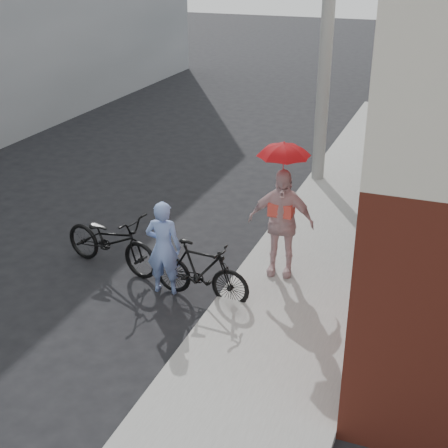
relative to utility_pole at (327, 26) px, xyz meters
The scene contains 11 objects.
ground 7.03m from the utility_pole, 100.39° to the right, with size 80.00×80.00×0.00m, color black.
sidewalk 5.37m from the utility_pole, 75.96° to the right, with size 2.20×24.00×0.12m, color gray.
curb 5.28m from the utility_pole, 92.29° to the right, with size 0.12×24.00×0.12m, color #9E9E99.
utility_pole is the anchor object (origin of this frame).
officer 6.45m from the utility_pole, 101.18° to the right, with size 0.57×0.37×1.55m, color #7995D7.
bike_left 6.54m from the utility_pole, 113.51° to the right, with size 0.68×1.95×1.03m, color black.
bike_right 6.50m from the utility_pole, 94.98° to the right, with size 0.46×1.63×0.98m, color black.
kimono_woman 5.32m from the utility_pole, 84.52° to the right, with size 1.06×0.44×1.80m, color beige.
parasol 4.87m from the utility_pole, 84.52° to the right, with size 0.79×0.79×0.70m, color red.
planter 5.13m from the utility_pole, 61.31° to the right, with size 0.43×0.43×0.23m, color black.
potted_plant 4.89m from the utility_pole, 61.31° to the right, with size 0.51×0.44×0.56m, color #266130.
Camera 1 is at (3.96, -7.50, 5.13)m, focal length 50.00 mm.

